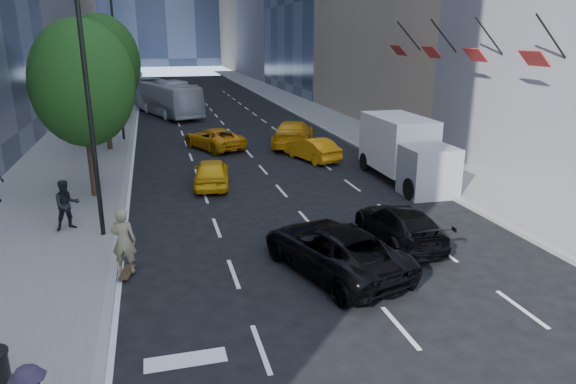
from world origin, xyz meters
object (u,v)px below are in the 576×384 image
object	(u,v)px
skateboarder	(124,245)
black_sedan_mercedes	(399,224)
box_truck	(405,150)
city_bus	(166,98)
black_sedan_lincoln	(334,249)

from	to	relation	value
skateboarder	black_sedan_mercedes	distance (m)	9.05
black_sedan_mercedes	box_truck	bearing A→B (deg)	-117.87
box_truck	city_bus	bearing A→B (deg)	113.13
skateboarder	city_bus	world-z (taller)	city_bus
black_sedan_lincoln	city_bus	bearing A→B (deg)	-100.85
box_truck	skateboarder	bearing A→B (deg)	-149.10
black_sedan_lincoln	black_sedan_mercedes	xyz separation A→B (m)	(2.96, 1.60, -0.08)
black_sedan_lincoln	black_sedan_mercedes	bearing A→B (deg)	-168.64
black_sedan_mercedes	city_bus	world-z (taller)	city_bus
black_sedan_mercedes	city_bus	distance (m)	33.24
black_sedan_mercedes	city_bus	size ratio (longest dim) A/B	0.41
black_sedan_lincoln	city_bus	xyz separation A→B (m)	(-3.68, 34.15, 0.81)
black_sedan_mercedes	box_truck	world-z (taller)	box_truck
city_bus	black_sedan_mercedes	bearing A→B (deg)	-96.43
skateboarder	box_truck	world-z (taller)	box_truck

